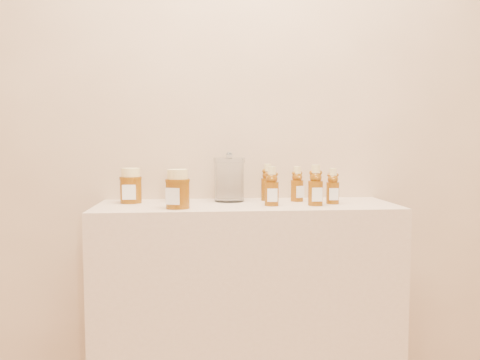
{
  "coord_description": "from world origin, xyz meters",
  "views": [
    {
      "loc": [
        -0.19,
        -0.31,
        1.14
      ],
      "look_at": [
        -0.03,
        1.52,
        1.0
      ],
      "focal_mm": 35.0,
      "sensor_mm": 36.0,
      "label": 1
    }
  ],
  "objects_px": {
    "bear_bottle_back_left": "(268,180)",
    "glass_canister": "(229,178)",
    "display_table": "(246,313)",
    "honey_jar_left": "(131,186)",
    "bear_bottle_front_left": "(272,184)"
  },
  "relations": [
    {
      "from": "glass_canister",
      "to": "display_table",
      "type": "bearing_deg",
      "value": -55.96
    },
    {
      "from": "honey_jar_left",
      "to": "bear_bottle_back_left",
      "type": "bearing_deg",
      "value": 5.37
    },
    {
      "from": "bear_bottle_back_left",
      "to": "glass_canister",
      "type": "relative_size",
      "value": 0.88
    },
    {
      "from": "bear_bottle_front_left",
      "to": "honey_jar_left",
      "type": "distance_m",
      "value": 0.58
    },
    {
      "from": "bear_bottle_back_left",
      "to": "bear_bottle_front_left",
      "type": "relative_size",
      "value": 1.02
    },
    {
      "from": "display_table",
      "to": "honey_jar_left",
      "type": "xyz_separation_m",
      "value": [
        -0.47,
        0.08,
        0.52
      ]
    },
    {
      "from": "bear_bottle_front_left",
      "to": "honey_jar_left",
      "type": "bearing_deg",
      "value": 169.87
    },
    {
      "from": "bear_bottle_front_left",
      "to": "honey_jar_left",
      "type": "relative_size",
      "value": 1.21
    },
    {
      "from": "honey_jar_left",
      "to": "glass_canister",
      "type": "bearing_deg",
      "value": 4.29
    },
    {
      "from": "bear_bottle_back_left",
      "to": "glass_canister",
      "type": "bearing_deg",
      "value": 167.56
    },
    {
      "from": "bear_bottle_front_left",
      "to": "glass_canister",
      "type": "relative_size",
      "value": 0.86
    },
    {
      "from": "bear_bottle_front_left",
      "to": "glass_canister",
      "type": "xyz_separation_m",
      "value": [
        -0.16,
        0.15,
        0.01
      ]
    },
    {
      "from": "display_table",
      "to": "glass_canister",
      "type": "relative_size",
      "value": 5.96
    },
    {
      "from": "honey_jar_left",
      "to": "glass_canister",
      "type": "relative_size",
      "value": 0.71
    },
    {
      "from": "bear_bottle_back_left",
      "to": "bear_bottle_front_left",
      "type": "bearing_deg",
      "value": -111.43
    }
  ]
}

